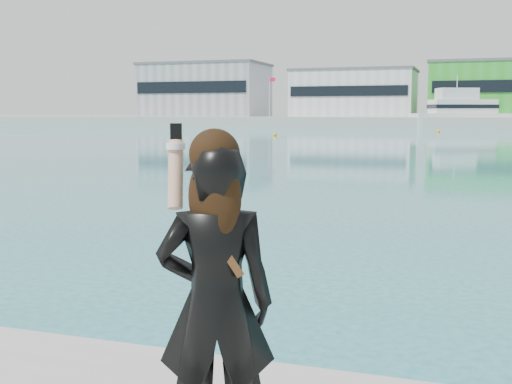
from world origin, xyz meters
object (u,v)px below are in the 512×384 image
Objects in this scene: buoy_far at (275,136)px; motor_yacht at (465,114)px; woman at (215,295)px; buoy_extra at (438,132)px.

motor_yacht is at bearing 64.63° from buoy_far.
woman reaches higher than buoy_far.
buoy_far is at bearing -139.30° from motor_yacht.
motor_yacht is at bearing 82.54° from buoy_extra.
motor_yacht is 40.86× the size of buoy_extra.
motor_yacht is at bearing -111.18° from woman.
woman is at bearing -87.90° from buoy_extra.
motor_yacht reaches higher than buoy_extra.
buoy_extra is at bearing -109.17° from woman.
buoy_far and buoy_extra have the same top height.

